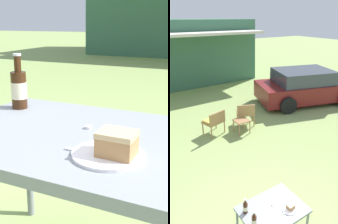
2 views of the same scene
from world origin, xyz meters
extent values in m
cube|color=maroon|center=(5.23, 4.26, 0.52)|extent=(4.49, 3.04, 0.69)
cube|color=#383D47|center=(5.04, 4.32, 1.14)|extent=(2.68, 2.34, 0.53)
cylinder|color=black|center=(6.74, 4.80, 0.33)|extent=(0.68, 0.39, 0.65)
cylinder|color=black|center=(4.31, 5.57, 0.33)|extent=(0.68, 0.39, 0.65)
cylinder|color=black|center=(3.72, 3.71, 0.33)|extent=(0.68, 0.39, 0.65)
cylinder|color=#9E7547|center=(0.94, 4.13, 0.19)|extent=(0.04, 0.04, 0.39)
cylinder|color=#9E7547|center=(0.43, 3.98, 0.19)|extent=(0.04, 0.04, 0.39)
cylinder|color=#9E7547|center=(1.05, 3.73, 0.19)|extent=(0.04, 0.04, 0.39)
cylinder|color=#9E7547|center=(0.54, 3.58, 0.19)|extent=(0.04, 0.04, 0.39)
cube|color=#9E7547|center=(0.74, 3.86, 0.42)|extent=(0.69, 0.61, 0.06)
cube|color=#9E7547|center=(0.80, 3.65, 0.61)|extent=(0.57, 0.21, 0.33)
cube|color=gold|center=(0.74, 3.86, 0.47)|extent=(0.61, 0.53, 0.05)
cylinder|color=#9E7547|center=(2.24, 3.94, 0.19)|extent=(0.04, 0.04, 0.39)
cylinder|color=#9E7547|center=(1.76, 4.15, 0.19)|extent=(0.04, 0.04, 0.39)
cylinder|color=#9E7547|center=(2.07, 3.56, 0.19)|extent=(0.04, 0.04, 0.39)
cylinder|color=#9E7547|center=(1.59, 3.77, 0.19)|extent=(0.04, 0.04, 0.39)
cube|color=#9E7547|center=(1.91, 3.86, 0.42)|extent=(0.72, 0.67, 0.06)
cube|color=#9E7547|center=(1.83, 3.66, 0.61)|extent=(0.55, 0.28, 0.33)
cube|color=#996B42|center=(1.49, 3.41, 0.43)|extent=(0.43, 0.42, 0.03)
cylinder|color=#996B42|center=(1.30, 3.23, 0.21)|extent=(0.03, 0.03, 0.41)
cylinder|color=#996B42|center=(1.68, 3.23, 0.21)|extent=(0.03, 0.03, 0.41)
cylinder|color=#996B42|center=(1.30, 3.60, 0.21)|extent=(0.03, 0.03, 0.41)
cylinder|color=#996B42|center=(1.68, 3.60, 0.21)|extent=(0.03, 0.03, 0.41)
cube|color=gray|center=(0.00, 0.00, 0.67)|extent=(0.98, 0.73, 0.04)
cylinder|color=gray|center=(0.45, 0.32, 0.32)|extent=(0.04, 0.04, 0.65)
cylinder|color=white|center=(0.20, -0.15, 0.69)|extent=(0.23, 0.23, 0.01)
cube|color=#AD7A4C|center=(0.23, -0.15, 0.73)|extent=(0.11, 0.09, 0.06)
cube|color=tan|center=(0.23, -0.15, 0.77)|extent=(0.11, 0.10, 0.02)
cylinder|color=#381E0F|center=(-0.38, 0.18, 0.78)|extent=(0.07, 0.07, 0.17)
cylinder|color=#381E0F|center=(-0.38, 0.18, 0.90)|extent=(0.03, 0.03, 0.07)
cylinder|color=silver|center=(-0.38, 0.18, 0.94)|extent=(0.04, 0.04, 0.01)
cylinder|color=beige|center=(-0.38, 0.18, 0.78)|extent=(0.07, 0.07, 0.08)
cylinder|color=#381E0F|center=(-0.40, -0.08, 0.78)|extent=(0.07, 0.07, 0.17)
cylinder|color=#381E0F|center=(-0.40, -0.08, 0.90)|extent=(0.03, 0.03, 0.07)
cylinder|color=silver|center=(-0.40, -0.08, 0.94)|extent=(0.04, 0.04, 0.01)
cylinder|color=beige|center=(-0.40, -0.08, 0.78)|extent=(0.07, 0.07, 0.08)
cube|color=silver|center=(0.16, -0.16, 0.69)|extent=(0.19, 0.02, 0.01)
cylinder|color=silver|center=(0.04, 0.06, 0.69)|extent=(0.03, 0.03, 0.01)
camera|label=1|loc=(0.52, -0.97, 1.09)|focal=50.00mm
camera|label=2|loc=(-1.63, -1.88, 3.40)|focal=35.00mm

